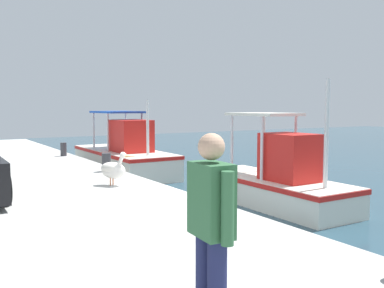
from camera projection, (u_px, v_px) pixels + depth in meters
The scene contains 6 objects.
fishing_boat_nearest at pixel (124, 156), 17.24m from camera, with size 6.24×2.13×2.95m.
fishing_boat_second at pixel (276, 182), 11.65m from camera, with size 4.91×1.80×3.35m.
pelican at pixel (113, 169), 10.27m from camera, with size 0.89×0.74×0.82m.
fisherman_standing at pixel (211, 226), 3.47m from camera, with size 0.60×0.27×1.67m.
mooring_bollard_nearest at pixel (64, 149), 16.47m from camera, with size 0.23×0.23×0.52m, color #333338.
mooring_bollard_second at pixel (106, 162), 12.50m from camera, with size 0.26×0.26×0.53m, color #333338.
Camera 1 is at (8.69, -4.82, 2.68)m, focal length 39.99 mm.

